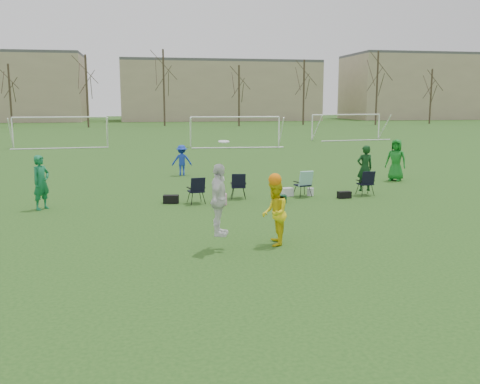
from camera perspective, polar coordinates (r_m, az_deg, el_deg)
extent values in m
plane|color=#204B17|center=(12.47, 6.93, -7.37)|extent=(260.00, 260.00, 0.00)
imported|color=#136E40|center=(19.31, -20.45, 0.97)|extent=(0.77, 0.81, 1.86)
imported|color=#1736B3|center=(26.73, -6.23, 3.38)|extent=(0.99, 0.58, 1.51)
imported|color=#14711F|center=(25.80, 16.30, 3.29)|extent=(1.11, 1.09, 1.93)
imported|color=white|center=(13.05, -2.28, -0.86)|extent=(0.74, 1.13, 1.78)
imported|color=yellow|center=(13.62, 3.72, -2.27)|extent=(0.79, 0.93, 1.66)
sphere|color=orange|center=(13.47, 3.75, 1.31)|extent=(0.33, 0.33, 0.33)
cylinder|color=white|center=(12.92, -1.74, 5.39)|extent=(0.27, 0.27, 0.06)
imported|color=#0E3614|center=(21.55, 13.17, 2.49)|extent=(0.68, 0.46, 1.80)
cube|color=black|center=(19.48, -7.37, -0.76)|extent=(0.59, 0.38, 0.30)
cube|color=#EC99C3|center=(19.02, -1.98, -0.78)|extent=(0.35, 0.22, 0.40)
cube|color=#0E351E|center=(19.49, 4.27, -0.73)|extent=(0.47, 0.31, 0.28)
cube|color=silver|center=(20.87, 5.07, 0.00)|extent=(0.47, 0.37, 0.32)
cylinder|color=silver|center=(21.08, 7.52, 0.02)|extent=(0.26, 0.26, 0.30)
cube|color=black|center=(20.71, 11.06, -0.30)|extent=(0.52, 0.31, 0.26)
cube|color=black|center=(19.31, -4.71, 0.19)|extent=(0.70, 0.70, 0.96)
cube|color=black|center=(20.27, -0.18, 0.67)|extent=(0.67, 0.67, 0.96)
cube|color=black|center=(20.82, 6.69, 0.84)|extent=(0.73, 0.73, 0.96)
cube|color=black|center=(21.54, 13.22, 0.95)|extent=(0.63, 0.63, 0.96)
cylinder|color=white|center=(46.22, -23.11, 5.83)|extent=(0.12, 0.12, 2.40)
cylinder|color=white|center=(45.84, -13.98, 6.28)|extent=(0.12, 0.12, 2.40)
cylinder|color=white|center=(45.83, -18.65, 7.57)|extent=(7.28, 0.76, 0.12)
cylinder|color=white|center=(43.87, -5.29, 6.39)|extent=(0.12, 0.12, 2.40)
cylinder|color=white|center=(44.63, 4.18, 6.46)|extent=(0.12, 0.12, 2.40)
cylinder|color=white|center=(44.05, -0.52, 8.00)|extent=(7.29, 0.63, 0.12)
cylinder|color=white|center=(51.48, 7.70, 6.81)|extent=(0.12, 0.12, 2.40)
cylinder|color=white|center=(55.08, 14.59, 6.77)|extent=(0.12, 0.12, 2.40)
cylinder|color=white|center=(53.14, 11.30, 8.09)|extent=(7.25, 1.13, 0.12)
cylinder|color=#382B21|center=(84.89, -23.32, 9.42)|extent=(0.28, 0.28, 9.00)
cylinder|color=#382B21|center=(80.23, -16.02, 10.29)|extent=(0.28, 0.28, 10.20)
cylinder|color=#382B21|center=(82.98, -8.13, 10.94)|extent=(0.28, 0.28, 11.40)
cylinder|color=#382B21|center=(81.20, -0.11, 10.22)|extent=(0.28, 0.28, 9.00)
cylinder|color=#382B21|center=(86.75, 6.81, 10.51)|extent=(0.28, 0.28, 10.20)
cylinder|color=#382B21|center=(87.89, 14.40, 10.66)|extent=(0.28, 0.28, 11.40)
cylinder|color=#382B21|center=(95.58, 19.68, 9.57)|extent=(0.28, 0.28, 9.00)
cube|color=tan|center=(108.52, -2.24, 10.58)|extent=(38.00, 16.00, 11.00)
cube|color=tan|center=(122.37, 18.46, 10.46)|extent=(30.00, 16.00, 13.00)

